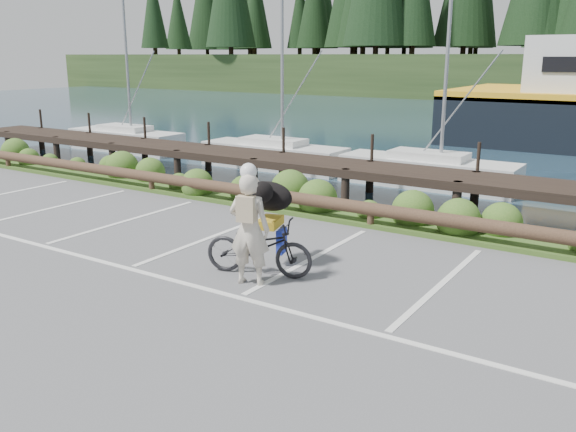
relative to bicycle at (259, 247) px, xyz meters
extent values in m
plane|color=#525254|center=(0.36, -0.69, -0.52)|extent=(72.00, 72.00, 0.00)
cube|color=#3D5B21|center=(0.36, 4.61, -0.47)|extent=(34.00, 1.60, 0.10)
imported|color=black|center=(0.00, 0.00, 0.00)|extent=(2.11, 1.23, 1.05)
imported|color=beige|center=(0.13, -0.45, 0.46)|extent=(0.82, 0.65, 1.97)
ellipsoid|color=black|center=(-0.18, 0.61, 0.80)|extent=(0.72, 1.05, 0.55)
camera|label=1|loc=(6.13, -8.48, 3.34)|focal=38.00mm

